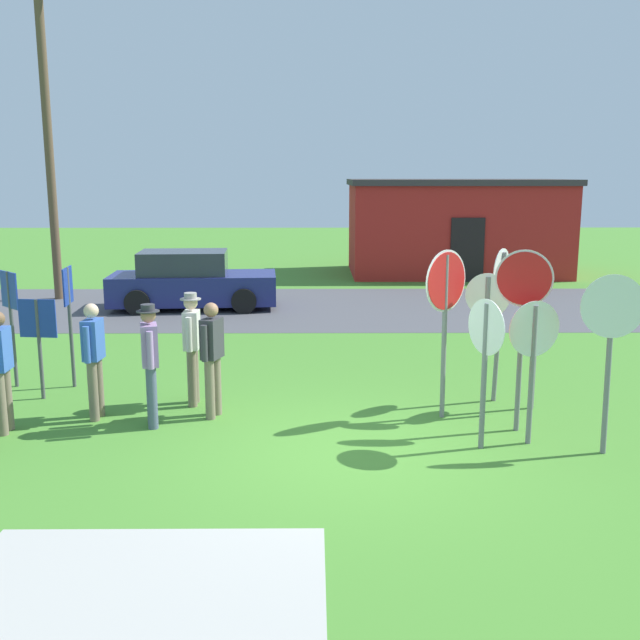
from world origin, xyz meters
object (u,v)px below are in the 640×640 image
Objects in this scene: stop_sign_leaning_right at (486,322)px; person_in_blue at (150,358)px; stop_sign_leaning_left at (500,300)px; info_panel_middle at (10,308)px; utility_pole at (48,131)px; stop_sign_nearest at (485,348)px; person_near_signs at (212,353)px; stop_sign_tallest at (445,302)px; person_with_sunhat at (94,355)px; stop_sign_rear_left at (536,318)px; parked_car_on_street at (191,282)px; person_in_dark_shirt at (1,365)px; stop_sign_low_front at (611,332)px; stop_sign_center_cluster at (533,348)px; person_holding_notes at (192,342)px; stop_sign_far_back at (523,308)px; info_panel_leftmost at (38,331)px; info_panel_rightmost at (69,305)px.

person_in_blue is at bearing -175.37° from stop_sign_leaning_right.
info_panel_middle is at bearing 173.74° from stop_sign_leaning_left.
utility_pole is 4.55× the size of stop_sign_nearest.
stop_sign_tallest is at bearing -0.67° from person_near_signs.
stop_sign_leaning_right is at bearing 0.46° from person_with_sunhat.
stop_sign_rear_left is 0.98× the size of stop_sign_leaning_right.
utility_pole is 5.82m from parked_car_on_street.
stop_sign_low_front is at bearing -5.62° from person_in_dark_shirt.
stop_sign_center_cluster is at bearing -107.78° from stop_sign_rear_left.
person_holding_notes is 1.03× the size of person_near_signs.
stop_sign_far_back is at bearing -2.12° from person_in_blue.
parked_car_on_street is 2.13× the size of stop_sign_rear_left.
stop_sign_low_front reaches higher than stop_sign_rear_left.
stop_sign_center_cluster is 1.20× the size of info_panel_leftmost.
stop_sign_low_front reaches higher than parked_car_on_street.
utility_pole is 14.88m from stop_sign_rear_left.
person_near_signs is at bearing 2.09° from person_with_sunhat.
stop_sign_center_cluster is at bearing -3.85° from person_in_dark_shirt.
stop_sign_leaning_left is 1.41× the size of person_with_sunhat.
stop_sign_tallest is 1.50m from stop_sign_rear_left.
person_holding_notes is (1.39, -8.29, 0.30)m from parked_car_on_street.
info_panel_middle is at bearing 178.85° from info_panel_rightmost.
stop_sign_low_front is (0.84, -2.13, -0.04)m from stop_sign_leaning_left.
utility_pole is at bearing 110.32° from info_panel_rightmost.
person_in_dark_shirt is (-1.96, -0.24, -0.03)m from person_in_blue.
info_panel_rightmost is at bearing 117.90° from person_with_sunhat.
stop_sign_tallest is (9.12, -10.38, -2.93)m from utility_pole.
stop_sign_far_back is at bearing 0.43° from person_in_dark_shirt.
utility_pole is 11.77m from person_with_sunhat.
stop_sign_tallest is at bearing 5.63° from person_in_dark_shirt.
stop_sign_nearest is (-0.65, -0.17, 0.04)m from stop_sign_center_cluster.
person_in_blue is 2.64m from info_panel_rightmost.
utility_pole is at bearing 159.90° from parked_car_on_street.
stop_sign_tallest is 1.22× the size of info_panel_rightmost.
info_panel_leftmost is (-6.74, 0.91, -0.32)m from stop_sign_leaning_right.
stop_sign_nearest is 1.23× the size of info_panel_leftmost.
stop_sign_low_front reaches higher than info_panel_leftmost.
person_holding_notes is (-4.68, -0.13, -0.62)m from stop_sign_leaning_left.
info_panel_middle is at bearing 160.93° from stop_sign_low_front.
person_in_dark_shirt is (-7.90, 0.78, -0.61)m from stop_sign_low_front.
stop_sign_far_back is 1.48× the size of person_near_signs.
stop_sign_far_back is 1.29× the size of info_panel_middle.
stop_sign_leaning_right is at bearing -46.83° from utility_pole.
parked_car_on_street is 10.75m from stop_sign_rear_left.
stop_sign_low_front reaches higher than person_in_dark_shirt.
person_near_signs is (-3.33, 0.04, -0.75)m from stop_sign_tallest.
stop_sign_leaning_right is (9.72, -10.36, -3.22)m from utility_pole.
person_in_blue is at bearing -153.59° from person_near_signs.
person_with_sunhat is at bearing -41.89° from info_panel_middle.
stop_sign_center_cluster reaches higher than info_panel_leftmost.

